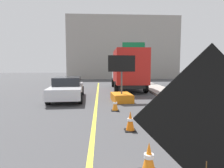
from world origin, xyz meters
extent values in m
cube|color=yellow|center=(0.00, 6.00, 0.00)|extent=(0.14, 36.00, 0.01)
cube|color=orange|center=(1.41, 2.36, 1.52)|extent=(1.55, 0.19, 1.56)
cube|color=black|center=(1.41, 2.34, 1.52)|extent=(1.63, 0.18, 1.63)
cube|color=black|center=(1.41, 2.38, 1.52)|extent=(0.28, 0.04, 0.52)
cube|color=orange|center=(1.48, 11.68, 0.23)|extent=(1.25, 1.89, 0.45)
cylinder|color=#4C4C4C|center=(1.48, 11.68, 1.10)|extent=(0.10, 0.10, 1.30)
cube|color=black|center=(1.48, 11.68, 2.23)|extent=(1.60, 0.21, 0.95)
sphere|color=yellow|center=(2.02, 11.77, 2.23)|extent=(0.09, 0.09, 0.09)
sphere|color=yellow|center=(1.72, 11.75, 2.23)|extent=(0.09, 0.09, 0.09)
sphere|color=yellow|center=(1.42, 11.72, 2.23)|extent=(0.09, 0.09, 0.09)
sphere|color=yellow|center=(1.13, 11.70, 2.23)|extent=(0.09, 0.09, 0.09)
sphere|color=yellow|center=(0.96, 11.68, 2.41)|extent=(0.09, 0.09, 0.09)
sphere|color=yellow|center=(0.96, 11.68, 2.04)|extent=(0.09, 0.09, 0.09)
cube|color=black|center=(2.63, 17.34, 0.57)|extent=(1.77, 6.89, 0.25)
cube|color=silver|center=(2.66, 19.81, 1.65)|extent=(2.44, 1.95, 1.90)
cube|color=red|center=(2.62, 16.29, 2.04)|extent=(2.47, 4.70, 2.68)
cylinder|color=black|center=(1.50, 19.69, 0.45)|extent=(0.29, 0.90, 0.90)
cylinder|color=black|center=(3.82, 19.66, 0.45)|extent=(0.29, 0.90, 0.90)
cylinder|color=black|center=(1.45, 15.30, 0.45)|extent=(0.29, 0.90, 0.90)
cylinder|color=black|center=(3.77, 15.27, 0.45)|extent=(0.29, 0.90, 0.90)
cube|color=silver|center=(-1.84, 12.54, 0.58)|extent=(2.12, 4.90, 0.60)
cube|color=black|center=(-1.86, 12.78, 1.13)|extent=(1.74, 2.25, 0.50)
cylinder|color=black|center=(-0.87, 11.02, 0.33)|extent=(0.26, 0.67, 0.66)
cylinder|color=black|center=(-2.61, 10.91, 0.33)|extent=(0.26, 0.67, 0.66)
cylinder|color=black|center=(-1.08, 14.17, 0.33)|extent=(0.26, 0.67, 0.66)
cylinder|color=black|center=(-2.81, 14.06, 0.33)|extent=(0.26, 0.67, 0.66)
cylinder|color=gray|center=(5.47, 22.84, 2.50)|extent=(0.18, 0.18, 5.00)
cube|color=#0F6033|center=(4.07, 22.92, 4.15)|extent=(2.60, 0.21, 1.30)
cube|color=white|center=(4.08, 22.95, 4.15)|extent=(1.82, 0.11, 0.18)
cube|color=gray|center=(3.93, 33.86, 4.96)|extent=(17.90, 6.32, 9.93)
cone|color=orange|center=(1.17, 3.90, 0.33)|extent=(0.28, 0.28, 0.61)
cylinder|color=white|center=(1.17, 3.90, 0.36)|extent=(0.19, 0.19, 0.08)
cube|color=black|center=(1.19, 6.42, 0.01)|extent=(0.36, 0.36, 0.03)
cone|color=orange|center=(1.19, 6.42, 0.34)|extent=(0.28, 0.28, 0.61)
cylinder|color=white|center=(1.19, 6.42, 0.37)|extent=(0.19, 0.19, 0.08)
cube|color=black|center=(0.92, 9.25, 0.01)|extent=(0.36, 0.36, 0.03)
cone|color=orange|center=(0.92, 9.25, 0.34)|extent=(0.28, 0.28, 0.62)
cylinder|color=white|center=(0.92, 9.25, 0.37)|extent=(0.19, 0.19, 0.08)
camera|label=1|loc=(0.25, 0.35, 2.10)|focal=31.15mm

